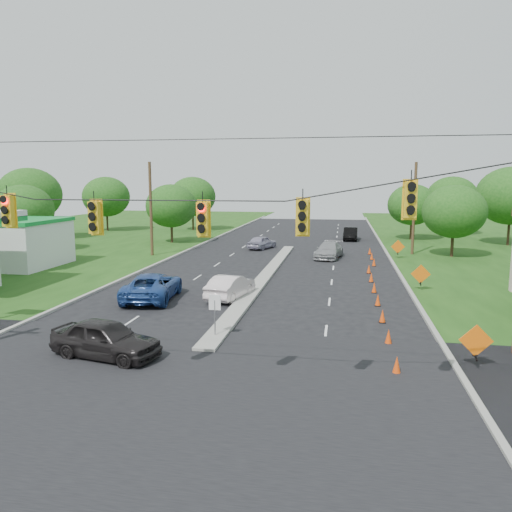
# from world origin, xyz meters

# --- Properties ---
(ground) EXTENTS (160.00, 160.00, 0.00)m
(ground) POSITION_xyz_m (0.00, 0.00, 0.00)
(ground) COLOR black
(ground) RESTS_ON ground
(cross_street) EXTENTS (160.00, 14.00, 0.02)m
(cross_street) POSITION_xyz_m (0.00, 0.00, 0.00)
(cross_street) COLOR black
(cross_street) RESTS_ON ground
(curb_left) EXTENTS (0.25, 110.00, 0.16)m
(curb_left) POSITION_xyz_m (-10.10, 30.00, 0.00)
(curb_left) COLOR gray
(curb_left) RESTS_ON ground
(curb_right) EXTENTS (0.25, 110.00, 0.16)m
(curb_right) POSITION_xyz_m (10.10, 30.00, 0.00)
(curb_right) COLOR gray
(curb_right) RESTS_ON ground
(median) EXTENTS (1.00, 34.00, 0.18)m
(median) POSITION_xyz_m (0.00, 21.00, 0.00)
(median) COLOR gray
(median) RESTS_ON ground
(median_sign) EXTENTS (0.55, 0.06, 2.05)m
(median_sign) POSITION_xyz_m (0.00, 6.00, 1.46)
(median_sign) COLOR gray
(median_sign) RESTS_ON ground
(signal_span) EXTENTS (25.60, 0.32, 9.00)m
(signal_span) POSITION_xyz_m (-0.05, -1.00, 4.97)
(signal_span) COLOR #422D1C
(signal_span) RESTS_ON ground
(utility_pole_far_left) EXTENTS (0.28, 0.28, 9.00)m
(utility_pole_far_left) POSITION_xyz_m (-12.50, 30.00, 4.50)
(utility_pole_far_left) COLOR #422D1C
(utility_pole_far_left) RESTS_ON ground
(utility_pole_far_right) EXTENTS (0.28, 0.28, 9.00)m
(utility_pole_far_right) POSITION_xyz_m (12.50, 35.00, 4.50)
(utility_pole_far_right) COLOR #422D1C
(utility_pole_far_right) RESTS_ON ground
(cone_0) EXTENTS (0.32, 0.32, 0.70)m
(cone_0) POSITION_xyz_m (7.79, 3.00, 0.35)
(cone_0) COLOR #EE460C
(cone_0) RESTS_ON ground
(cone_1) EXTENTS (0.32, 0.32, 0.70)m
(cone_1) POSITION_xyz_m (7.79, 6.50, 0.35)
(cone_1) COLOR #EE460C
(cone_1) RESTS_ON ground
(cone_2) EXTENTS (0.32, 0.32, 0.70)m
(cone_2) POSITION_xyz_m (7.79, 10.00, 0.35)
(cone_2) COLOR #EE460C
(cone_2) RESTS_ON ground
(cone_3) EXTENTS (0.32, 0.32, 0.70)m
(cone_3) POSITION_xyz_m (7.79, 13.50, 0.35)
(cone_3) COLOR #EE460C
(cone_3) RESTS_ON ground
(cone_4) EXTENTS (0.32, 0.32, 0.70)m
(cone_4) POSITION_xyz_m (7.79, 17.00, 0.35)
(cone_4) COLOR #EE460C
(cone_4) RESTS_ON ground
(cone_5) EXTENTS (0.32, 0.32, 0.70)m
(cone_5) POSITION_xyz_m (7.79, 20.50, 0.35)
(cone_5) COLOR #EE460C
(cone_5) RESTS_ON ground
(cone_6) EXTENTS (0.32, 0.32, 0.70)m
(cone_6) POSITION_xyz_m (7.79, 24.00, 0.35)
(cone_6) COLOR #EE460C
(cone_6) RESTS_ON ground
(cone_7) EXTENTS (0.32, 0.32, 0.70)m
(cone_7) POSITION_xyz_m (8.39, 27.50, 0.35)
(cone_7) COLOR #EE460C
(cone_7) RESTS_ON ground
(cone_8) EXTENTS (0.32, 0.32, 0.70)m
(cone_8) POSITION_xyz_m (8.39, 31.00, 0.35)
(cone_8) COLOR #EE460C
(cone_8) RESTS_ON ground
(cone_9) EXTENTS (0.32, 0.32, 0.70)m
(cone_9) POSITION_xyz_m (8.39, 34.50, 0.35)
(cone_9) COLOR #EE460C
(cone_9) RESTS_ON ground
(work_sign_0) EXTENTS (1.27, 0.58, 1.37)m
(work_sign_0) POSITION_xyz_m (10.80, 4.00, 1.09)
(work_sign_0) COLOR black
(work_sign_0) RESTS_ON ground
(work_sign_1) EXTENTS (1.27, 0.58, 1.37)m
(work_sign_1) POSITION_xyz_m (10.80, 18.00, 1.09)
(work_sign_1) COLOR black
(work_sign_1) RESTS_ON ground
(work_sign_2) EXTENTS (1.27, 0.58, 1.37)m
(work_sign_2) POSITION_xyz_m (10.80, 32.00, 1.09)
(work_sign_2) COLOR black
(work_sign_2) RESTS_ON ground
(tree_2) EXTENTS (5.88, 5.88, 6.86)m
(tree_2) POSITION_xyz_m (-26.00, 30.00, 4.34)
(tree_2) COLOR black
(tree_2) RESTS_ON ground
(tree_3) EXTENTS (7.56, 7.56, 8.82)m
(tree_3) POSITION_xyz_m (-32.00, 40.00, 5.58)
(tree_3) COLOR black
(tree_3) RESTS_ON ground
(tree_4) EXTENTS (6.72, 6.72, 7.84)m
(tree_4) POSITION_xyz_m (-28.00, 52.00, 4.96)
(tree_4) COLOR black
(tree_4) RESTS_ON ground
(tree_5) EXTENTS (5.88, 5.88, 6.86)m
(tree_5) POSITION_xyz_m (-14.00, 40.00, 4.34)
(tree_5) COLOR black
(tree_5) RESTS_ON ground
(tree_6) EXTENTS (6.72, 6.72, 7.84)m
(tree_6) POSITION_xyz_m (-16.00, 55.00, 4.96)
(tree_6) COLOR black
(tree_6) RESTS_ON ground
(tree_9) EXTENTS (5.88, 5.88, 6.86)m
(tree_9) POSITION_xyz_m (16.00, 34.00, 4.34)
(tree_9) COLOR black
(tree_9) RESTS_ON ground
(tree_10) EXTENTS (7.56, 7.56, 8.82)m
(tree_10) POSITION_xyz_m (24.00, 44.00, 5.58)
(tree_10) COLOR black
(tree_10) RESTS_ON ground
(tree_11) EXTENTS (6.72, 6.72, 7.84)m
(tree_11) POSITION_xyz_m (20.00, 55.00, 4.96)
(tree_11) COLOR black
(tree_11) RESTS_ON ground
(tree_12) EXTENTS (5.88, 5.88, 6.86)m
(tree_12) POSITION_xyz_m (14.00, 48.00, 4.34)
(tree_12) COLOR black
(tree_12) RESTS_ON ground
(black_sedan) EXTENTS (4.97, 2.84, 1.59)m
(black_sedan) POSITION_xyz_m (-3.78, 2.80, 0.80)
(black_sedan) COLOR black
(black_sedan) RESTS_ON ground
(white_sedan) EXTENTS (2.42, 4.71, 1.48)m
(white_sedan) POSITION_xyz_m (-1.06, 13.90, 0.74)
(white_sedan) COLOR white
(white_sedan) RESTS_ON ground
(blue_pickup) EXTENTS (3.35, 6.17, 1.64)m
(blue_pickup) POSITION_xyz_m (-5.70, 12.84, 0.82)
(blue_pickup) COLOR #24468D
(blue_pickup) RESTS_ON ground
(silver_car_far) EXTENTS (2.91, 5.42, 1.49)m
(silver_car_far) POSITION_xyz_m (4.46, 31.37, 0.75)
(silver_car_far) COLOR #949496
(silver_car_far) RESTS_ON ground
(silver_car_oncoming) EXTENTS (3.01, 4.50, 1.42)m
(silver_car_oncoming) POSITION_xyz_m (-2.79, 36.79, 0.71)
(silver_car_oncoming) COLOR #9792AA
(silver_car_oncoming) RESTS_ON ground
(dark_car_receding) EXTENTS (1.82, 4.77, 1.55)m
(dark_car_receding) POSITION_xyz_m (6.68, 46.60, 0.78)
(dark_car_receding) COLOR black
(dark_car_receding) RESTS_ON ground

